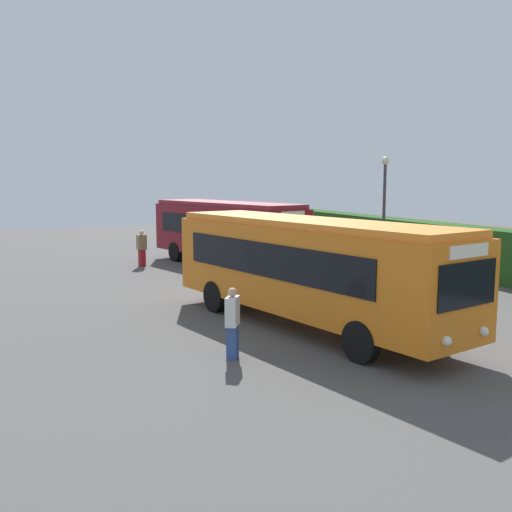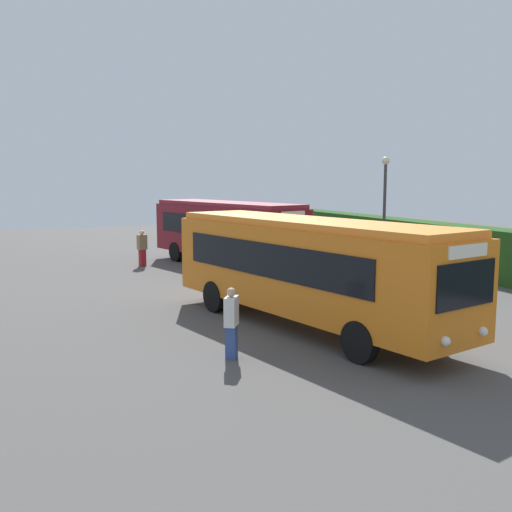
{
  "view_description": "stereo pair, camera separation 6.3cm",
  "coord_description": "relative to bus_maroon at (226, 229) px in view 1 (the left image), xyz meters",
  "views": [
    {
      "loc": [
        20.43,
        -9.29,
        4.23
      ],
      "look_at": [
        0.16,
        -0.9,
        1.28
      ],
      "focal_mm": 40.31,
      "sensor_mm": 36.0,
      "label": 1
    },
    {
      "loc": [
        20.45,
        -9.23,
        4.23
      ],
      "look_at": [
        0.16,
        -0.9,
        1.28
      ],
      "focal_mm": 40.31,
      "sensor_mm": 36.0,
      "label": 2
    }
  ],
  "objects": [
    {
      "name": "traffic_cone",
      "position": [
        5.98,
        4.41,
        -1.51
      ],
      "size": [
        0.36,
        0.36,
        0.6
      ],
      "primitive_type": "cone",
      "color": "orange",
      "rests_on": "ground_plane"
    },
    {
      "name": "person_center",
      "position": [
        -1.47,
        3.74,
        -0.89
      ],
      "size": [
        0.47,
        0.49,
        1.74
      ],
      "rotation": [
        0.0,
        0.0,
        5.6
      ],
      "color": "maroon",
      "rests_on": "ground_plane"
    },
    {
      "name": "lamppost",
      "position": [
        4.19,
        6.16,
        1.48
      ],
      "size": [
        0.36,
        0.36,
        5.23
      ],
      "color": "#38383D",
      "rests_on": "ground_plane"
    },
    {
      "name": "bus_orange",
      "position": [
        11.89,
        -1.77,
        -0.01
      ],
      "size": [
        10.56,
        4.74,
        3.11
      ],
      "rotation": [
        0.0,
        0.0,
        0.23
      ],
      "color": "orange",
      "rests_on": "ground_plane"
    },
    {
      "name": "person_right",
      "position": [
        13.79,
        -4.74,
        -0.92
      ],
      "size": [
        0.55,
        0.48,
        1.71
      ],
      "rotation": [
        0.0,
        0.0,
        4.13
      ],
      "color": "#334C8C",
      "rests_on": "ground_plane"
    },
    {
      "name": "ground_plane",
      "position": [
        5.78,
        0.02,
        -1.81
      ],
      "size": [
        64.0,
        64.0,
        0.0
      ],
      "primitive_type": "plane",
      "color": "#514F4C"
    },
    {
      "name": "hedge_row",
      "position": [
        5.78,
        8.99,
        -0.72
      ],
      "size": [
        44.0,
        1.5,
        2.17
      ],
      "primitive_type": "cube",
      "color": "#224C19",
      "rests_on": "ground_plane"
    },
    {
      "name": "bus_maroon",
      "position": [
        0.0,
        0.0,
        0.0
      ],
      "size": [
        9.88,
        4.94,
        3.13
      ],
      "rotation": [
        0.0,
        0.0,
        0.28
      ],
      "color": "maroon",
      "rests_on": "ground_plane"
    },
    {
      "name": "person_left",
      "position": [
        -1.53,
        -3.82,
        -0.88
      ],
      "size": [
        0.41,
        0.51,
        1.77
      ],
      "rotation": [
        0.0,
        0.0,
        3.53
      ],
      "color": "maroon",
      "rests_on": "ground_plane"
    }
  ]
}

